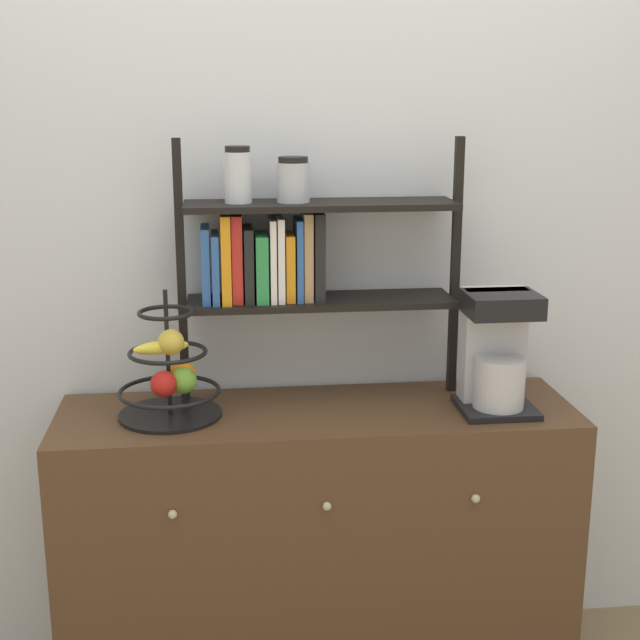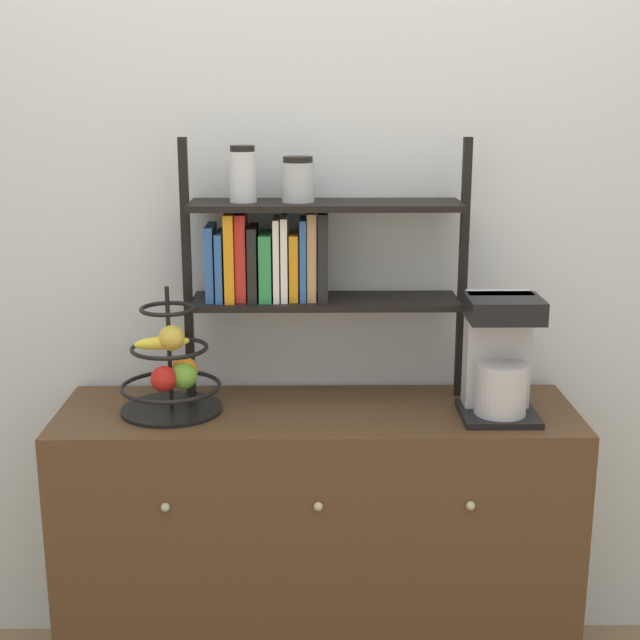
% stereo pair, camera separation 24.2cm
% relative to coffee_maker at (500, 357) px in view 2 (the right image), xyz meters
% --- Properties ---
extents(wall_back, '(7.00, 0.05, 2.60)m').
position_rel_coffee_maker_xyz_m(wall_back, '(-0.49, 0.30, 0.29)').
color(wall_back, silver).
rests_on(wall_back, ground_plane).
extents(sideboard, '(1.45, 0.45, 0.84)m').
position_rel_coffee_maker_xyz_m(sideboard, '(-0.49, 0.04, -0.59)').
color(sideboard, '#4C331E').
rests_on(sideboard, ground_plane).
extents(coffee_maker, '(0.21, 0.20, 0.34)m').
position_rel_coffee_maker_xyz_m(coffee_maker, '(0.00, 0.00, 0.00)').
color(coffee_maker, black).
rests_on(coffee_maker, sideboard).
extents(fruit_stand, '(0.28, 0.28, 0.36)m').
position_rel_coffee_maker_xyz_m(fruit_stand, '(-0.89, 0.03, -0.05)').
color(fruit_stand, black).
rests_on(fruit_stand, sideboard).
extents(shelf_hutch, '(0.81, 0.20, 0.74)m').
position_rel_coffee_maker_xyz_m(shelf_hutch, '(-0.57, 0.17, 0.27)').
color(shelf_hutch, black).
rests_on(shelf_hutch, sideboard).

